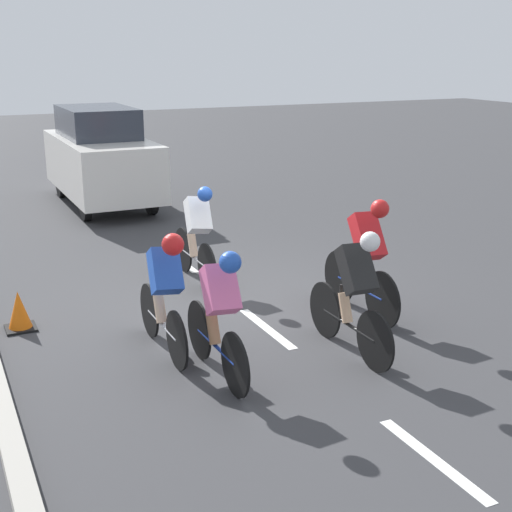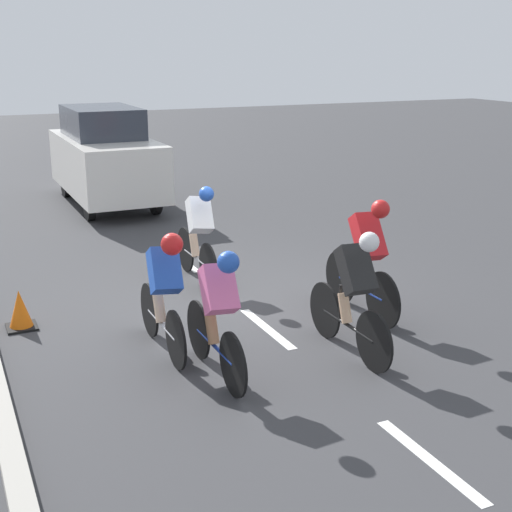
{
  "view_description": "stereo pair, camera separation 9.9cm",
  "coord_description": "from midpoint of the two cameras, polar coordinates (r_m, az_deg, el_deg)",
  "views": [
    {
      "loc": [
        3.59,
        8.43,
        3.33
      ],
      "look_at": [
        0.15,
        1.1,
        0.95
      ],
      "focal_mm": 50.0,
      "sensor_mm": 36.0,
      "label": 1
    },
    {
      "loc": [
        3.5,
        8.48,
        3.33
      ],
      "look_at": [
        0.15,
        1.1,
        0.95
      ],
      "focal_mm": 50.0,
      "sensor_mm": 36.0,
      "label": 2
    }
  ],
  "objects": [
    {
      "name": "ground_plane",
      "position": [
        9.76,
        -2.26,
        -3.59
      ],
      "size": [
        60.0,
        60.0,
        0.0
      ],
      "primitive_type": "plane",
      "color": "#38383A"
    },
    {
      "name": "cyclist_white",
      "position": [
        10.35,
        -5.01,
        1.94
      ],
      "size": [
        0.38,
        1.68,
        1.46
      ],
      "color": "black",
      "rests_on": "ground"
    },
    {
      "name": "lane_stripe_far",
      "position": [
        11.62,
        -6.3,
        -0.36
      ],
      "size": [
        0.12,
        1.4,
        0.01
      ],
      "primitive_type": "cube",
      "color": "white",
      "rests_on": "ground"
    },
    {
      "name": "cyclist_pink",
      "position": [
        7.28,
        -3.33,
        -4.36
      ],
      "size": [
        0.36,
        1.66,
        1.44
      ],
      "color": "black",
      "rests_on": "ground"
    },
    {
      "name": "cyclist_red",
      "position": [
        9.05,
        8.43,
        0.09
      ],
      "size": [
        0.35,
        1.72,
        1.57
      ],
      "color": "black",
      "rests_on": "ground"
    },
    {
      "name": "cyclist_blue",
      "position": [
        7.9,
        -7.64,
        -2.59
      ],
      "size": [
        0.37,
        1.64,
        1.46
      ],
      "color": "black",
      "rests_on": "ground"
    },
    {
      "name": "traffic_cone",
      "position": [
        9.19,
        -18.71,
        -4.2
      ],
      "size": [
        0.36,
        0.36,
        0.49
      ],
      "color": "black",
      "rests_on": "ground"
    },
    {
      "name": "lane_stripe_near",
      "position": [
        6.4,
        13.56,
        -15.49
      ],
      "size": [
        0.12,
        1.4,
        0.01
      ],
      "primitive_type": "cube",
      "color": "white",
      "rests_on": "ground"
    },
    {
      "name": "cyclist_black",
      "position": [
        7.88,
        7.51,
        -2.7
      ],
      "size": [
        0.34,
        1.71,
        1.49
      ],
      "color": "black",
      "rests_on": "ground"
    },
    {
      "name": "support_car",
      "position": [
        15.85,
        -12.48,
        7.75
      ],
      "size": [
        1.7,
        4.16,
        2.1
      ],
      "color": "black",
      "rests_on": "ground"
    },
    {
      "name": "lane_stripe_mid",
      "position": [
        8.82,
        0.56,
        -5.8
      ],
      "size": [
        0.12,
        1.4,
        0.01
      ],
      "primitive_type": "cube",
      "color": "white",
      "rests_on": "ground"
    }
  ]
}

